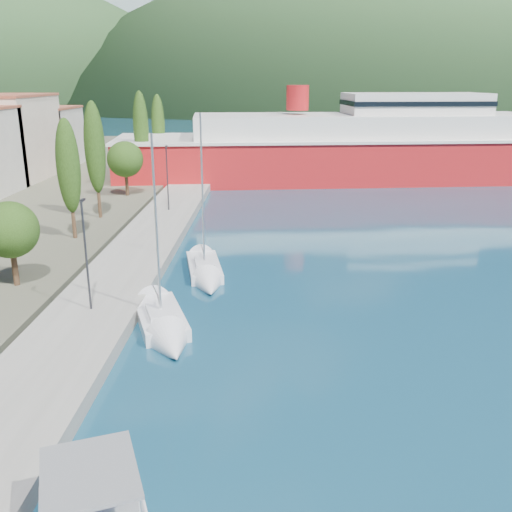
{
  "coord_description": "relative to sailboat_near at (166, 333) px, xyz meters",
  "views": [
    {
      "loc": [
        0.83,
        -15.91,
        12.87
      ],
      "look_at": [
        0.0,
        14.0,
        3.5
      ],
      "focal_mm": 40.0,
      "sensor_mm": 36.0,
      "label": 1
    }
  ],
  "objects": [
    {
      "name": "ground",
      "position": [
        4.56,
        109.16,
        -0.3
      ],
      "size": [
        1400.0,
        1400.0,
        0.0
      ],
      "primitive_type": "plane",
      "color": "navy"
    },
    {
      "name": "sailboat_near",
      "position": [
        0.0,
        0.0,
        0.0
      ],
      "size": [
        4.81,
        8.12,
        11.2
      ],
      "color": "silver",
      "rests_on": "ground"
    },
    {
      "name": "quay",
      "position": [
        -4.44,
        15.16,
        0.1
      ],
      "size": [
        5.0,
        88.0,
        0.8
      ],
      "primitive_type": "cube",
      "color": "gray",
      "rests_on": "ground"
    },
    {
      "name": "tree_row",
      "position": [
        -10.22,
        21.63,
        5.59
      ],
      "size": [
        3.81,
        62.33,
        10.95
      ],
      "color": "#47301E",
      "rests_on": "land_strip"
    },
    {
      "name": "lamp_posts",
      "position": [
        -4.44,
        3.47,
        3.78
      ],
      "size": [
        0.15,
        44.79,
        6.06
      ],
      "color": "#2D2D33",
      "rests_on": "quay"
    },
    {
      "name": "hills_far",
      "position": [
        143.15,
        607.89,
        77.09
      ],
      "size": [
        1480.0,
        900.0,
        180.0
      ],
      "color": "slate",
      "rests_on": "ground"
    },
    {
      "name": "hills_near",
      "position": [
        102.61,
        361.66,
        48.88
      ],
      "size": [
        1010.0,
        520.0,
        115.0
      ],
      "color": "#2F5129",
      "rests_on": "ground"
    },
    {
      "name": "ferry",
      "position": [
        17.56,
        49.0,
        3.55
      ],
      "size": [
        64.8,
        20.15,
        12.66
      ],
      "color": "red",
      "rests_on": "ground"
    },
    {
      "name": "sailboat_mid",
      "position": [
        1.13,
        8.71,
        -0.02
      ],
      "size": [
        3.65,
        8.3,
        11.57
      ],
      "color": "silver",
      "rests_on": "ground"
    }
  ]
}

